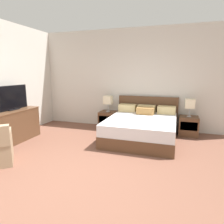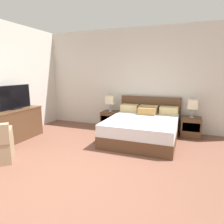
{
  "view_description": "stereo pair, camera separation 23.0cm",
  "coord_description": "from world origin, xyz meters",
  "px_view_note": "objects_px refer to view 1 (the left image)",
  "views": [
    {
      "loc": [
        1.37,
        -2.42,
        1.65
      ],
      "look_at": [
        -0.01,
        1.83,
        0.75
      ],
      "focal_mm": 32.0,
      "sensor_mm": 36.0,
      "label": 1
    },
    {
      "loc": [
        1.58,
        -2.34,
        1.65
      ],
      "look_at": [
        -0.01,
        1.83,
        0.75
      ],
      "focal_mm": 32.0,
      "sensor_mm": 36.0,
      "label": 2
    }
  ],
  "objects_px": {
    "nightstand_left": "(108,120)",
    "dresser": "(11,126)",
    "nightstand_right": "(188,126)",
    "table_lamp_right": "(190,104)",
    "bed": "(142,127)",
    "table_lamp_left": "(108,100)",
    "tv": "(11,98)"
  },
  "relations": [
    {
      "from": "table_lamp_right",
      "to": "nightstand_right",
      "type": "bearing_deg",
      "value": -90.0
    },
    {
      "from": "table_lamp_left",
      "to": "table_lamp_right",
      "type": "distance_m",
      "value": 2.24
    },
    {
      "from": "nightstand_left",
      "to": "table_lamp_left",
      "type": "relative_size",
      "value": 1.09
    },
    {
      "from": "bed",
      "to": "table_lamp_left",
      "type": "height_order",
      "value": "same"
    },
    {
      "from": "nightstand_left",
      "to": "table_lamp_left",
      "type": "bearing_deg",
      "value": 90.0
    },
    {
      "from": "tv",
      "to": "bed",
      "type": "bearing_deg",
      "value": 20.34
    },
    {
      "from": "nightstand_right",
      "to": "dresser",
      "type": "xyz_separation_m",
      "value": [
        -4.05,
        -1.84,
        0.14
      ]
    },
    {
      "from": "tv",
      "to": "dresser",
      "type": "bearing_deg",
      "value": -91.58
    },
    {
      "from": "nightstand_left",
      "to": "nightstand_right",
      "type": "relative_size",
      "value": 1.0
    },
    {
      "from": "nightstand_right",
      "to": "tv",
      "type": "distance_m",
      "value": 4.48
    },
    {
      "from": "nightstand_right",
      "to": "table_lamp_left",
      "type": "relative_size",
      "value": 1.09
    },
    {
      "from": "table_lamp_right",
      "to": "tv",
      "type": "height_order",
      "value": "tv"
    },
    {
      "from": "table_lamp_left",
      "to": "tv",
      "type": "distance_m",
      "value": 2.52
    },
    {
      "from": "table_lamp_left",
      "to": "dresser",
      "type": "bearing_deg",
      "value": -134.5
    },
    {
      "from": "nightstand_left",
      "to": "dresser",
      "type": "bearing_deg",
      "value": -134.52
    },
    {
      "from": "bed",
      "to": "nightstand_right",
      "type": "relative_size",
      "value": 3.87
    },
    {
      "from": "nightstand_right",
      "to": "dresser",
      "type": "bearing_deg",
      "value": -155.54
    },
    {
      "from": "tv",
      "to": "table_lamp_left",
      "type": "bearing_deg",
      "value": 44.05
    },
    {
      "from": "nightstand_left",
      "to": "nightstand_right",
      "type": "distance_m",
      "value": 2.24
    },
    {
      "from": "bed",
      "to": "nightstand_right",
      "type": "height_order",
      "value": "bed"
    },
    {
      "from": "nightstand_right",
      "to": "table_lamp_left",
      "type": "height_order",
      "value": "table_lamp_left"
    },
    {
      "from": "nightstand_right",
      "to": "bed",
      "type": "bearing_deg",
      "value": -149.34
    },
    {
      "from": "dresser",
      "to": "tv",
      "type": "height_order",
      "value": "tv"
    },
    {
      "from": "nightstand_left",
      "to": "table_lamp_right",
      "type": "bearing_deg",
      "value": 0.04
    },
    {
      "from": "nightstand_left",
      "to": "dresser",
      "type": "height_order",
      "value": "dresser"
    },
    {
      "from": "tv",
      "to": "nightstand_left",
      "type": "bearing_deg",
      "value": 44.03
    },
    {
      "from": "nightstand_left",
      "to": "table_lamp_right",
      "type": "xyz_separation_m",
      "value": [
        2.24,
        0.0,
        0.59
      ]
    },
    {
      "from": "dresser",
      "to": "tv",
      "type": "distance_m",
      "value": 0.66
    },
    {
      "from": "nightstand_left",
      "to": "tv",
      "type": "height_order",
      "value": "tv"
    },
    {
      "from": "table_lamp_left",
      "to": "table_lamp_right",
      "type": "bearing_deg",
      "value": 0.0
    },
    {
      "from": "bed",
      "to": "table_lamp_left",
      "type": "distance_m",
      "value": 1.41
    },
    {
      "from": "bed",
      "to": "table_lamp_right",
      "type": "height_order",
      "value": "same"
    }
  ]
}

